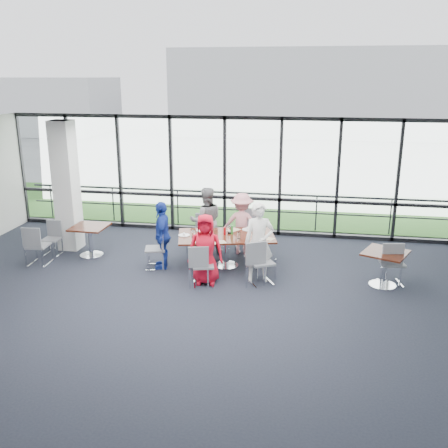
% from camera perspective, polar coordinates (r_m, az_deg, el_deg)
% --- Properties ---
extents(floor, '(12.00, 10.00, 0.02)m').
position_cam_1_polar(floor, '(9.45, -5.26, -10.05)').
color(floor, '#1E202C').
rests_on(floor, ground).
extents(ceiling, '(12.00, 10.00, 0.04)m').
position_cam_1_polar(ceiling, '(8.50, -5.84, 9.64)').
color(ceiling, silver).
rests_on(ceiling, ground).
extents(wall_front, '(12.00, 0.10, 3.20)m').
position_cam_1_polar(wall_front, '(4.69, -22.90, -18.99)').
color(wall_front, silver).
rests_on(wall_front, ground).
extents(curtain_wall_back, '(12.00, 0.10, 3.20)m').
position_cam_1_polar(curtain_wall_back, '(13.58, 0.09, 5.54)').
color(curtain_wall_back, white).
rests_on(curtain_wall_back, ground).
extents(structural_column, '(0.50, 0.50, 3.20)m').
position_cam_1_polar(structural_column, '(12.86, -17.57, 4.13)').
color(structural_column, white).
rests_on(structural_column, ground).
extents(apron, '(80.00, 70.00, 0.02)m').
position_cam_1_polar(apron, '(18.76, 2.74, 3.61)').
color(apron, slate).
rests_on(apron, ground).
extents(grass_strip, '(80.00, 5.00, 0.01)m').
position_cam_1_polar(grass_strip, '(16.82, 1.86, 2.19)').
color(grass_strip, '#306329').
rests_on(grass_strip, ground).
extents(hangar_main, '(24.00, 10.00, 6.00)m').
position_cam_1_polar(hangar_main, '(40.17, 12.89, 14.59)').
color(hangar_main, '#BABDC1').
rests_on(hangar_main, ground).
extents(hangar_aux, '(10.00, 6.00, 4.00)m').
position_cam_1_polar(hangar_aux, '(41.50, -19.76, 12.71)').
color(hangar_aux, '#BABDC1').
rests_on(hangar_aux, ground).
extents(guard_rail, '(12.00, 0.06, 0.06)m').
position_cam_1_polar(guard_rail, '(14.41, 0.50, 1.71)').
color(guard_rail, '#2D2D33').
rests_on(guard_rail, ground).
extents(main_table, '(2.37, 1.65, 0.75)m').
position_cam_1_polar(main_table, '(11.31, 0.27, -1.79)').
color(main_table, '#371810').
rests_on(main_table, ground).
extents(side_table_left, '(0.82, 0.82, 0.75)m').
position_cam_1_polar(side_table_left, '(12.40, -15.10, -0.79)').
color(side_table_left, '#371810').
rests_on(side_table_left, ground).
extents(side_table_right, '(1.08, 1.08, 0.75)m').
position_cam_1_polar(side_table_right, '(10.78, 17.92, -3.67)').
color(side_table_right, '#371810').
rests_on(side_table_right, ground).
extents(diner_near_left, '(0.79, 0.56, 1.50)m').
position_cam_1_polar(diner_near_left, '(10.38, -2.13, -2.90)').
color(diner_near_left, red).
rests_on(diner_near_left, ground).
extents(diner_near_right, '(0.70, 0.56, 1.71)m').
position_cam_1_polar(diner_near_right, '(10.48, 4.01, -2.13)').
color(diner_near_right, white).
rests_on(diner_near_right, ground).
extents(diner_far_left, '(0.92, 0.73, 1.66)m').
position_cam_1_polar(diner_far_left, '(12.10, -2.05, 0.37)').
color(diner_far_left, slate).
rests_on(diner_far_left, ground).
extents(diner_far_right, '(0.98, 0.52, 1.51)m').
position_cam_1_polar(diner_far_right, '(12.12, 2.05, 0.04)').
color(diner_far_right, pink).
rests_on(diner_far_right, ground).
extents(diner_end, '(0.68, 0.99, 1.55)m').
position_cam_1_polar(diner_end, '(11.29, -7.05, -1.25)').
color(diner_end, '#19319A').
rests_on(diner_end, ground).
extents(chair_main_nl, '(0.53, 0.53, 0.88)m').
position_cam_1_polar(chair_main_nl, '(10.38, -2.40, -4.74)').
color(chair_main_nl, slate).
rests_on(chair_main_nl, ground).
extents(chair_main_nr, '(0.63, 0.63, 0.95)m').
position_cam_1_polar(chair_main_nr, '(10.46, 4.32, -4.41)').
color(chair_main_nr, slate).
rests_on(chair_main_nr, ground).
extents(chair_main_fl, '(0.58, 0.58, 0.90)m').
position_cam_1_polar(chair_main_fl, '(12.40, -2.86, -1.05)').
color(chair_main_fl, slate).
rests_on(chair_main_fl, ground).
extents(chair_main_fr, '(0.53, 0.53, 0.99)m').
position_cam_1_polar(chair_main_fr, '(12.45, 2.53, -0.78)').
color(chair_main_fr, slate).
rests_on(chair_main_fr, ground).
extents(chair_main_end, '(0.54, 0.54, 0.91)m').
position_cam_1_polar(chair_main_end, '(11.38, -7.86, -2.83)').
color(chair_main_end, slate).
rests_on(chair_main_end, ground).
extents(chair_spare_la, '(0.49, 0.49, 0.92)m').
position_cam_1_polar(chair_spare_la, '(12.23, -20.48, -2.34)').
color(chair_spare_la, slate).
rests_on(chair_spare_la, ground).
extents(chair_spare_lb, '(0.40, 0.40, 0.81)m').
position_cam_1_polar(chair_spare_lb, '(12.79, -19.11, -1.65)').
color(chair_spare_lb, slate).
rests_on(chair_spare_lb, ground).
extents(chair_spare_r, '(0.54, 0.54, 0.95)m').
position_cam_1_polar(chair_spare_r, '(10.97, 18.66, -4.26)').
color(chair_spare_r, slate).
rests_on(chair_spare_r, ground).
extents(plate_nl, '(0.27, 0.27, 0.01)m').
position_cam_1_polar(plate_nl, '(10.87, -3.03, -1.96)').
color(plate_nl, white).
rests_on(plate_nl, main_table).
extents(plate_nr, '(0.24, 0.24, 0.01)m').
position_cam_1_polar(plate_nr, '(10.98, 4.09, -1.78)').
color(plate_nr, white).
rests_on(plate_nr, main_table).
extents(plate_fl, '(0.24, 0.24, 0.01)m').
position_cam_1_polar(plate_fl, '(11.59, -2.62, -0.74)').
color(plate_fl, white).
rests_on(plate_fl, main_table).
extents(plate_fr, '(0.27, 0.27, 0.01)m').
position_cam_1_polar(plate_fr, '(11.67, 2.73, -0.62)').
color(plate_fr, white).
rests_on(plate_fr, main_table).
extents(plate_end, '(0.26, 0.26, 0.01)m').
position_cam_1_polar(plate_end, '(11.28, -4.58, -1.29)').
color(plate_end, white).
rests_on(plate_end, main_table).
extents(tumbler_a, '(0.07, 0.07, 0.13)m').
position_cam_1_polar(tumbler_a, '(11.00, -1.26, -1.39)').
color(tumbler_a, white).
rests_on(tumbler_a, main_table).
extents(tumbler_b, '(0.08, 0.08, 0.15)m').
position_cam_1_polar(tumbler_b, '(11.01, 1.70, -1.31)').
color(tumbler_b, white).
rests_on(tumbler_b, main_table).
extents(tumbler_c, '(0.08, 0.08, 0.15)m').
position_cam_1_polar(tumbler_c, '(11.46, 0.60, -0.58)').
color(tumbler_c, white).
rests_on(tumbler_c, main_table).
extents(tumbler_d, '(0.08, 0.08, 0.15)m').
position_cam_1_polar(tumbler_d, '(11.13, -3.55, -1.15)').
color(tumbler_d, white).
rests_on(tumbler_d, main_table).
extents(menu_a, '(0.37, 0.33, 0.00)m').
position_cam_1_polar(menu_a, '(10.79, -0.62, -2.11)').
color(menu_a, beige).
rests_on(menu_a, main_table).
extents(menu_b, '(0.35, 0.31, 0.00)m').
position_cam_1_polar(menu_b, '(11.08, 4.99, -1.66)').
color(menu_b, beige).
rests_on(menu_b, main_table).
extents(menu_c, '(0.35, 0.38, 0.00)m').
position_cam_1_polar(menu_c, '(11.65, 1.08, -0.68)').
color(menu_c, beige).
rests_on(menu_c, main_table).
extents(condiment_caddy, '(0.10, 0.07, 0.04)m').
position_cam_1_polar(condiment_caddy, '(11.38, 0.71, -1.01)').
color(condiment_caddy, black).
rests_on(condiment_caddy, main_table).
extents(ketchup_bottle, '(0.06, 0.06, 0.18)m').
position_cam_1_polar(ketchup_bottle, '(11.26, 0.08, -0.82)').
color(ketchup_bottle, '#9A070D').
rests_on(ketchup_bottle, main_table).
extents(green_bottle, '(0.05, 0.05, 0.20)m').
position_cam_1_polar(green_bottle, '(11.31, 0.92, -0.69)').
color(green_bottle, '#29802A').
rests_on(green_bottle, main_table).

